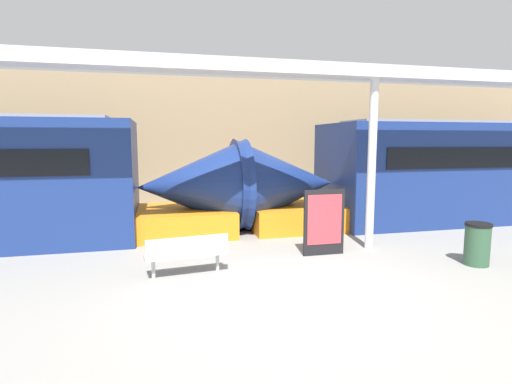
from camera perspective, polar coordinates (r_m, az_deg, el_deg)
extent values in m
plane|color=gray|center=(6.96, 5.20, -14.44)|extent=(60.00, 60.00, 0.00)
cube|color=#9E8460|center=(15.85, -6.12, 7.01)|extent=(56.00, 0.20, 5.00)
cube|color=navy|center=(15.92, 31.50, 2.55)|extent=(12.35, 2.90, 3.10)
cone|color=navy|center=(11.80, 4.08, 1.18)|extent=(3.03, 2.63, 2.63)
cube|color=orange|center=(12.04, 5.35, -3.37)|extent=(2.73, 2.46, 0.70)
cube|color=gray|center=(15.90, 31.89, 8.30)|extent=(11.11, 1.74, 0.10)
cone|color=navy|center=(11.28, -9.02, 0.82)|extent=(3.03, 2.63, 2.63)
cube|color=orange|center=(11.41, -10.36, -4.05)|extent=(2.73, 2.46, 0.70)
cube|color=#ADB2B7|center=(7.90, -9.96, -8.76)|extent=(1.60, 0.63, 0.04)
cube|color=#ADB2B7|center=(7.65, -9.70, -7.68)|extent=(1.55, 0.23, 0.37)
cylinder|color=#ADB2B7|center=(7.87, -14.45, -10.55)|extent=(0.07, 0.07, 0.38)
cylinder|color=#ADB2B7|center=(8.09, -5.52, -9.85)|extent=(0.07, 0.07, 0.38)
cylinder|color=#2D5138|center=(9.55, 29.04, -6.70)|extent=(0.49, 0.49, 0.83)
cylinder|color=black|center=(9.46, 29.21, -4.08)|extent=(0.52, 0.52, 0.06)
cube|color=black|center=(9.15, 9.69, -4.32)|extent=(0.96, 0.06, 1.49)
cube|color=#B73842|center=(9.10, 9.79, -3.90)|extent=(0.82, 0.01, 1.13)
cylinder|color=silver|center=(9.79, 16.19, 3.61)|extent=(0.20, 0.20, 3.98)
cube|color=#B7B7BC|center=(9.89, 16.64, 16.03)|extent=(28.00, 0.60, 0.28)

